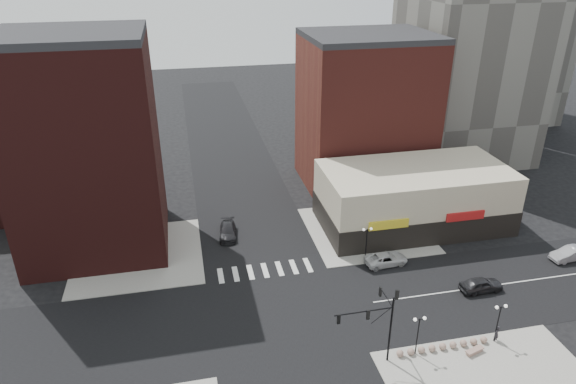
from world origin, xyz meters
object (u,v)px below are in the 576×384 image
object	(u,v)px
street_lamp_ne	(367,235)
silver_sedan	(570,254)
white_suv	(386,259)
dark_sedan_north	(228,231)
street_lamp_se_b	(500,314)
pedestrian	(497,334)
dark_sedan_east	(481,285)
stone_bench	(474,351)
traffic_signal	(380,316)
street_lamp_se_a	(419,326)

from	to	relation	value
street_lamp_ne	silver_sedan	distance (m)	24.41
white_suv	dark_sedan_north	xyz separation A→B (m)	(-17.44, 10.38, 0.03)
street_lamp_se_b	silver_sedan	bearing A→B (deg)	32.83
dark_sedan_north	pedestrian	world-z (taller)	pedestrian
dark_sedan_east	stone_bench	world-z (taller)	dark_sedan_east
traffic_signal	street_lamp_ne	bearing A→B (deg)	73.25
street_lamp_ne	silver_sedan	xyz separation A→B (m)	(23.72, -5.21, -2.50)
pedestrian	stone_bench	distance (m)	3.06
street_lamp_se_b	silver_sedan	world-z (taller)	street_lamp_se_b
street_lamp_se_a	dark_sedan_east	xyz separation A→B (m)	(11.06, 7.48, -2.49)
traffic_signal	dark_sedan_east	xyz separation A→B (m)	(14.82, 7.31, -4.16)
street_lamp_ne	stone_bench	world-z (taller)	street_lamp_ne
dark_sedan_north	street_lamp_ne	bearing A→B (deg)	-23.24
street_lamp_se_b	dark_sedan_east	world-z (taller)	street_lamp_se_b
dark_sedan_east	pedestrian	xyz separation A→B (m)	(-2.93, -7.48, 0.16)
white_suv	dark_sedan_east	world-z (taller)	dark_sedan_east
street_lamp_se_b	pedestrian	bearing A→B (deg)	0.00
traffic_signal	silver_sedan	distance (m)	30.68
dark_sedan_east	dark_sedan_north	bearing A→B (deg)	54.23
white_suv	stone_bench	world-z (taller)	white_suv
street_lamp_se_b	stone_bench	world-z (taller)	street_lamp_se_b
street_lamp_ne	dark_sedan_east	xyz separation A→B (m)	(10.06, -8.52, -2.49)
traffic_signal	street_lamp_se_b	bearing A→B (deg)	-0.82
street_lamp_se_b	white_suv	xyz separation A→B (m)	(-5.00, 14.50, -2.58)
street_lamp_se_a	stone_bench	xyz separation A→B (m)	(5.32, -1.07, -2.94)
street_lamp_ne	dark_sedan_north	xyz separation A→B (m)	(-15.44, 8.88, -2.55)
street_lamp_ne	stone_bench	xyz separation A→B (m)	(4.32, -17.07, -2.94)
white_suv	stone_bench	size ratio (longest dim) A/B	2.61
traffic_signal	dark_sedan_north	bearing A→B (deg)	113.36
dark_sedan_east	pedestrian	size ratio (longest dim) A/B	2.78
street_lamp_se_b	stone_bench	xyz separation A→B (m)	(-2.68, -1.07, -2.94)
white_suv	dark_sedan_north	distance (m)	20.30
dark_sedan_north	white_suv	bearing A→B (deg)	-24.09
white_suv	dark_sedan_north	bearing A→B (deg)	54.87
silver_sedan	dark_sedan_north	distance (m)	41.61
silver_sedan	street_lamp_ne	bearing A→B (deg)	-107.24
street_lamp_ne	silver_sedan	world-z (taller)	street_lamp_ne
street_lamp_se_b	silver_sedan	distance (m)	20.05
silver_sedan	stone_bench	bearing A→B (deg)	-63.40
white_suv	pedestrian	size ratio (longest dim) A/B	3.02
street_lamp_se_a	street_lamp_ne	xyz separation A→B (m)	(1.00, 16.00, 0.00)
white_suv	traffic_signal	bearing A→B (deg)	150.37
silver_sedan	stone_bench	world-z (taller)	silver_sedan
white_suv	stone_bench	bearing A→B (deg)	-175.87
street_lamp_ne	dark_sedan_east	bearing A→B (deg)	-40.27
traffic_signal	stone_bench	size ratio (longest dim) A/B	3.99
pedestrian	street_lamp_se_b	bearing A→B (deg)	-31.87
dark_sedan_north	stone_bench	bearing A→B (deg)	-46.03
street_lamp_se_b	street_lamp_ne	bearing A→B (deg)	113.63
street_lamp_se_a	white_suv	distance (m)	15.03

